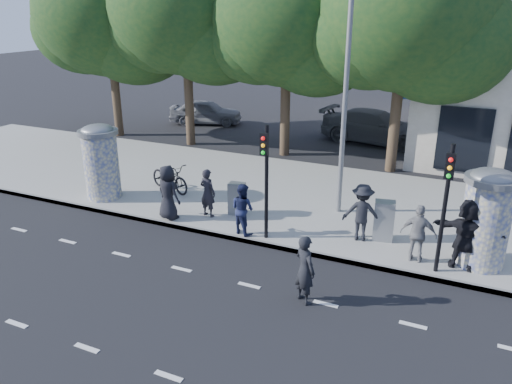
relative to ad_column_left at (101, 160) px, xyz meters
The scene contains 26 objects.
ground 8.63m from the ad_column_left, 32.01° to the right, with size 120.00×120.00×0.00m, color black.
sidewalk 7.94m from the ad_column_left, 22.62° to the left, with size 40.00×8.00×0.15m, color gray.
curb 7.41m from the ad_column_left, ahead, with size 40.00×0.10×0.16m, color slate.
lane_dash_near 9.95m from the ad_column_left, 42.94° to the right, with size 32.00×0.12×0.01m, color silver.
lane_dash_far 7.99m from the ad_column_left, 23.29° to the right, with size 32.00×0.12×0.01m, color silver.
ad_column_left is the anchor object (origin of this frame).
ad_column_right 12.40m from the ad_column_left, ahead, with size 1.36×1.36×2.65m.
traffic_pole_near 6.67m from the ad_column_left, ahead, with size 0.22×0.31×3.40m.
traffic_pole_far 11.44m from the ad_column_left, ahead, with size 0.22×0.31×3.40m.
street_lamp 8.90m from the ad_column_left, 14.94° to the left, with size 0.25×0.93×8.00m.
tree_far_left 10.92m from the ad_column_left, 125.94° to the left, with size 7.20×7.20×9.26m.
tree_mid_left 9.50m from the ad_column_left, 99.23° to the left, with size 7.20×7.20×9.57m.
tree_near_left 10.07m from the ad_column_left, 65.71° to the left, with size 6.80×6.80×8.97m.
tree_center 12.62m from the ad_column_left, 41.88° to the left, with size 7.00×7.00×9.30m.
ped_a 3.30m from the ad_column_left, 11.50° to the right, with size 0.87×0.57×1.78m, color black.
ped_b 4.27m from the ad_column_left, ahead, with size 0.58×0.38×1.60m, color black.
ped_c 5.90m from the ad_column_left, ahead, with size 0.76×0.59×1.57m, color #1A1F41.
ped_d 9.19m from the ad_column_left, ahead, with size 1.11×0.64×1.71m, color black.
ped_e 10.86m from the ad_column_left, ahead, with size 0.94×0.54×1.61m, color gray.
ped_f 12.01m from the ad_column_left, ahead, with size 1.80×0.65×1.94m, color black.
man_road 9.27m from the ad_column_left, 20.19° to the right, with size 0.62×0.41×1.71m, color black.
bicycle 2.50m from the ad_column_left, 40.47° to the left, with size 2.02×0.70×1.06m, color black.
cabinet_left 5.12m from the ad_column_left, ahead, with size 0.51×0.37×1.07m, color slate.
cabinet_right 9.82m from the ad_column_left, ahead, with size 0.57×0.42×1.20m, color gray.
car_left 12.71m from the ad_column_left, 103.25° to the left, with size 4.19×1.69×1.43m, color slate.
car_right 14.16m from the ad_column_left, 59.82° to the left, with size 5.60×2.28×1.63m, color #484B4E.
Camera 1 is at (4.68, -8.46, 6.63)m, focal length 35.00 mm.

